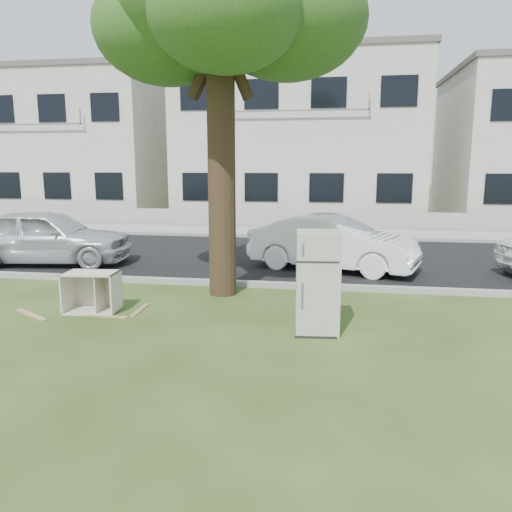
% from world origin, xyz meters
% --- Properties ---
extents(ground, '(120.00, 120.00, 0.00)m').
position_xyz_m(ground, '(0.00, 0.00, 0.00)').
color(ground, '#304017').
extents(road, '(120.00, 7.00, 0.01)m').
position_xyz_m(road, '(0.00, 6.00, 0.01)').
color(road, black).
rests_on(road, ground).
extents(kerb_near, '(120.00, 0.18, 0.12)m').
position_xyz_m(kerb_near, '(0.00, 2.45, 0.00)').
color(kerb_near, gray).
rests_on(kerb_near, ground).
extents(kerb_far, '(120.00, 0.18, 0.12)m').
position_xyz_m(kerb_far, '(0.00, 9.55, 0.00)').
color(kerb_far, gray).
rests_on(kerb_far, ground).
extents(sidewalk, '(120.00, 2.80, 0.01)m').
position_xyz_m(sidewalk, '(0.00, 11.00, 0.01)').
color(sidewalk, gray).
rests_on(sidewalk, ground).
extents(low_wall, '(120.00, 0.15, 0.70)m').
position_xyz_m(low_wall, '(0.00, 12.60, 0.35)').
color(low_wall, gray).
rests_on(low_wall, ground).
extents(townhouse_left, '(10.20, 8.16, 7.04)m').
position_xyz_m(townhouse_left, '(-12.00, 17.50, 3.52)').
color(townhouse_left, silver).
rests_on(townhouse_left, ground).
extents(townhouse_center, '(11.22, 8.16, 7.44)m').
position_xyz_m(townhouse_center, '(0.00, 17.50, 3.72)').
color(townhouse_center, beige).
rests_on(townhouse_center, ground).
extents(fridge, '(0.70, 0.66, 1.57)m').
position_xyz_m(fridge, '(1.54, -0.23, 0.78)').
color(fridge, silver).
rests_on(fridge, ground).
extents(cabinet, '(0.95, 0.63, 0.71)m').
position_xyz_m(cabinet, '(-2.40, 0.26, 0.35)').
color(cabinet, silver).
rests_on(cabinet, ground).
extents(plank_a, '(1.05, 0.16, 0.02)m').
position_xyz_m(plank_a, '(-2.16, -0.00, 0.01)').
color(plank_a, '#A68250').
rests_on(plank_a, ground).
extents(plank_b, '(0.87, 0.60, 0.02)m').
position_xyz_m(plank_b, '(-3.33, -0.14, 0.01)').
color(plank_b, tan).
rests_on(plank_b, ground).
extents(plank_c, '(0.12, 0.77, 0.02)m').
position_xyz_m(plank_c, '(-1.60, 0.44, 0.01)').
color(plank_c, '#9C7A57').
rests_on(plank_c, ground).
extents(car_center, '(4.28, 2.57, 1.33)m').
position_xyz_m(car_center, '(1.74, 4.48, 0.67)').
color(car_center, white).
rests_on(car_center, ground).
extents(car_left, '(4.41, 2.25, 1.44)m').
position_xyz_m(car_left, '(-5.55, 4.05, 0.72)').
color(car_left, silver).
rests_on(car_left, ground).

